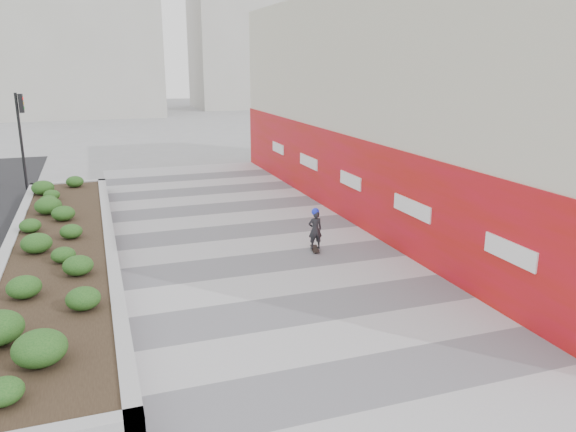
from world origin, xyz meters
name	(u,v)px	position (x,y,z in m)	size (l,w,h in m)	color
ground	(341,343)	(0.00, 0.00, 0.00)	(160.00, 160.00, 0.00)	gray
walkway	(291,288)	(0.00, 3.00, 0.01)	(8.00, 36.00, 0.01)	#A8A8AD
building	(416,104)	(6.98, 8.98, 3.98)	(6.04, 24.08, 8.00)	beige
planter	(60,247)	(-5.50, 7.00, 0.42)	(3.00, 18.00, 0.90)	#9E9EA0
traffic_signal_near	(21,127)	(-7.23, 17.50, 2.76)	(0.33, 0.28, 4.20)	black
distant_bldg_north_l	(75,16)	(-5.00, 55.00, 10.00)	(16.00, 12.00, 20.00)	#ADAAA3
distant_bldg_north_r	(251,6)	(15.00, 60.00, 12.00)	(14.00, 10.00, 24.00)	#ADAAA3
manhole_cover	(310,286)	(0.50, 3.00, 0.00)	(0.44, 0.44, 0.01)	#595654
skateboarder	(315,229)	(1.63, 5.50, 0.67)	(0.43, 0.75, 1.32)	beige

